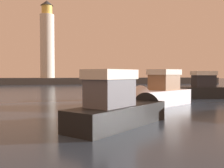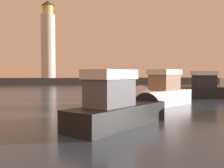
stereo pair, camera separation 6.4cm
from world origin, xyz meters
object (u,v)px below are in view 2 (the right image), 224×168
(motorboat_1, at_px, (155,94))
(motorboat_0, at_px, (190,90))
(motorboat_4, at_px, (127,107))
(lighthouse, at_px, (48,41))

(motorboat_1, bearing_deg, motorboat_0, 42.59)
(motorboat_1, height_order, motorboat_4, motorboat_1)
(lighthouse, height_order, motorboat_4, lighthouse)
(lighthouse, distance_m, motorboat_0, 46.03)
(lighthouse, bearing_deg, motorboat_4, -82.99)
(motorboat_0, distance_m, motorboat_1, 8.21)
(lighthouse, bearing_deg, motorboat_0, -68.28)
(motorboat_0, relative_size, motorboat_4, 1.06)
(motorboat_0, height_order, motorboat_1, motorboat_1)
(motorboat_0, bearing_deg, motorboat_1, -137.41)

